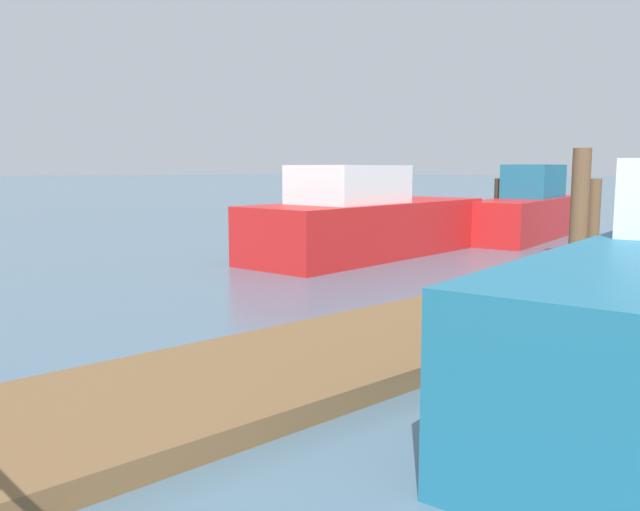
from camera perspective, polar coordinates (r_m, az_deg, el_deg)
floating_dock at (r=8.71m, az=15.87°, el=-4.43°), size 15.03×2.00×0.18m
dock_piling_2 at (r=18.31m, az=15.30°, el=3.95°), size 0.35×0.35×1.58m
dock_piling_3 at (r=14.99m, az=22.52°, el=3.01°), size 0.25×0.25×1.64m
dock_piling_4 at (r=13.99m, az=21.47°, el=4.02°), size 0.35×0.35×2.24m
moored_boat_3 at (r=18.48m, az=17.60°, el=3.69°), size 5.99×2.69×1.94m
moored_boat_4 at (r=14.03m, az=4.03°, el=2.92°), size 6.36×2.61×1.91m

